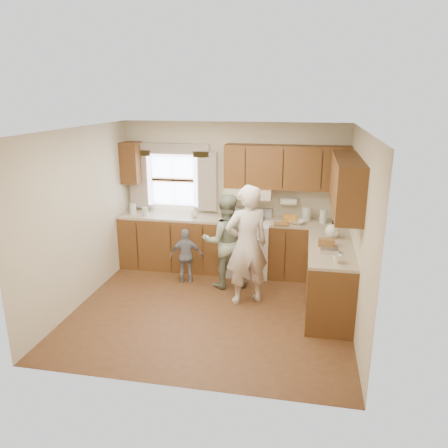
% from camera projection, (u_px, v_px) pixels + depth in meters
% --- Properties ---
extents(room, '(3.80, 3.80, 3.80)m').
position_uv_depth(room, '(211.00, 225.00, 5.83)').
color(room, '#522F19').
rests_on(room, ground).
extents(kitchen_fixtures, '(3.80, 2.25, 2.15)m').
position_uv_depth(kitchen_fixtures, '(264.00, 233.00, 6.85)').
color(kitchen_fixtures, '#42220E').
rests_on(kitchen_fixtures, ground).
extents(stove, '(0.76, 0.67, 1.07)m').
position_uv_depth(stove, '(247.00, 246.00, 7.35)').
color(stove, silver).
rests_on(stove, ground).
extents(woman_left, '(0.76, 0.67, 1.75)m').
position_uv_depth(woman_left, '(247.00, 245.00, 6.18)').
color(woman_left, silver).
rests_on(woman_left, ground).
extents(woman_right, '(0.87, 0.77, 1.49)m').
position_uv_depth(woman_right, '(225.00, 241.00, 6.75)').
color(woman_right, '#28462E').
rests_on(woman_right, ground).
extents(child, '(0.56, 0.32, 0.89)m').
position_uv_depth(child, '(186.00, 256.00, 6.97)').
color(child, gray).
rests_on(child, ground).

